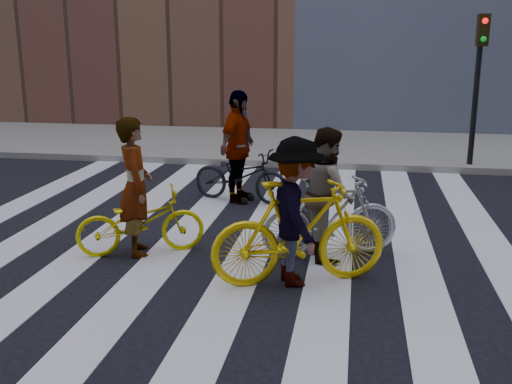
% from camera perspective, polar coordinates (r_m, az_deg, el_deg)
% --- Properties ---
extents(ground, '(100.00, 100.00, 0.00)m').
position_cam_1_polar(ground, '(8.81, -3.46, -4.35)').
color(ground, black).
rests_on(ground, ground).
extents(sidewalk_far, '(100.00, 5.00, 0.15)m').
position_cam_1_polar(sidewalk_far, '(15.98, 2.59, 4.45)').
color(sidewalk_far, gray).
rests_on(sidewalk_far, ground).
extents(zebra_crosswalk, '(8.25, 10.00, 0.01)m').
position_cam_1_polar(zebra_crosswalk, '(8.81, -3.46, -4.32)').
color(zebra_crosswalk, silver).
rests_on(zebra_crosswalk, ground).
extents(traffic_signal, '(0.22, 0.42, 3.33)m').
position_cam_1_polar(traffic_signal, '(13.68, 20.48, 11.21)').
color(traffic_signal, black).
rests_on(traffic_signal, ground).
extents(bike_yellow_left, '(1.79, 1.23, 0.89)m').
position_cam_1_polar(bike_yellow_left, '(8.18, -10.94, -2.81)').
color(bike_yellow_left, yellow).
rests_on(bike_yellow_left, ground).
extents(bike_silver_mid, '(1.91, 1.09, 1.11)m').
position_cam_1_polar(bike_silver_mid, '(7.95, 7.09, -2.35)').
color(bike_silver_mid, '#AFB1BA').
rests_on(bike_silver_mid, ground).
extents(bike_yellow_right, '(2.18, 1.29, 1.26)m').
position_cam_1_polar(bike_yellow_right, '(7.02, 4.16, -3.88)').
color(bike_yellow_right, yellow).
rests_on(bike_yellow_right, ground).
extents(bike_dark_rear, '(1.91, 1.05, 0.95)m').
position_cam_1_polar(bike_dark_rear, '(10.61, -1.46, 1.57)').
color(bike_dark_rear, black).
rests_on(bike_dark_rear, ground).
extents(rider_left, '(0.68, 0.80, 1.86)m').
position_cam_1_polar(rider_left, '(8.07, -11.43, 0.49)').
color(rider_left, slate).
rests_on(rider_left, ground).
extents(rider_mid, '(0.90, 1.01, 1.74)m').
position_cam_1_polar(rider_mid, '(7.86, 6.79, -0.13)').
color(rider_mid, slate).
rests_on(rider_mid, ground).
extents(rider_right, '(1.01, 1.29, 1.76)m').
position_cam_1_polar(rider_right, '(6.95, 3.79, -1.93)').
color(rider_right, slate).
rests_on(rider_right, ground).
extents(rider_rear, '(0.75, 1.24, 1.98)m').
position_cam_1_polar(rider_rear, '(10.52, -1.75, 4.31)').
color(rider_rear, slate).
rests_on(rider_rear, ground).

